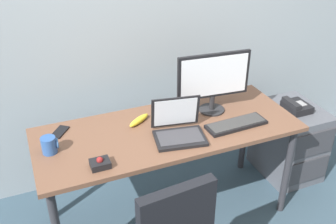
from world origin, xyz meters
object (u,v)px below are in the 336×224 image
at_px(coffee_mug, 49,145).
at_px(cell_phone, 60,132).
at_px(trackball_mouse, 100,163).
at_px(desk_phone, 296,106).
at_px(monitor_main, 214,79).
at_px(banana, 139,120).
at_px(laptop, 178,128).
at_px(keyboard, 236,124).
at_px(file_cabinet, 289,141).

distance_m(coffee_mug, cell_phone, 0.22).
distance_m(trackball_mouse, cell_phone, 0.47).
relative_size(desk_phone, monitor_main, 0.39).
relative_size(desk_phone, cell_phone, 1.41).
bearing_deg(banana, coffee_mug, -168.66).
distance_m(trackball_mouse, coffee_mug, 0.35).
distance_m(monitor_main, laptop, 0.44).
bearing_deg(monitor_main, banana, 175.91).
relative_size(keyboard, trackball_mouse, 3.77).
relative_size(desk_phone, banana, 1.05).
bearing_deg(desk_phone, coffee_mug, -177.93).
bearing_deg(file_cabinet, desk_phone, -116.78).
bearing_deg(banana, file_cabinet, -1.59).
height_order(monitor_main, banana, monitor_main).
distance_m(trackball_mouse, banana, 0.51).
height_order(desk_phone, coffee_mug, coffee_mug).
bearing_deg(banana, laptop, -53.57).
bearing_deg(coffee_mug, cell_phone, 67.00).
height_order(keyboard, cell_phone, keyboard).
distance_m(file_cabinet, banana, 1.36).
height_order(file_cabinet, desk_phone, desk_phone).
height_order(file_cabinet, monitor_main, monitor_main).
bearing_deg(laptop, desk_phone, 9.90).
bearing_deg(coffee_mug, file_cabinet, 2.57).
height_order(desk_phone, monitor_main, monitor_main).
relative_size(desk_phone, keyboard, 0.48).
bearing_deg(banana, keyboard, -25.91).
height_order(laptop, coffee_mug, laptop).
bearing_deg(file_cabinet, cell_phone, 176.36).
bearing_deg(coffee_mug, trackball_mouse, -45.93).
relative_size(laptop, cell_phone, 2.47).
bearing_deg(trackball_mouse, cell_phone, 109.34).
bearing_deg(keyboard, desk_phone, 18.40).
bearing_deg(cell_phone, keyboard, 18.36).
xyz_separation_m(monitor_main, coffee_mug, (-1.12, -0.08, -0.19)).
relative_size(laptop, trackball_mouse, 3.18).
bearing_deg(banana, cell_phone, 171.28).
distance_m(desk_phone, cell_phone, 1.78).
height_order(trackball_mouse, banana, trackball_mouse).
xyz_separation_m(keyboard, banana, (-0.58, 0.28, 0.01)).
xyz_separation_m(trackball_mouse, coffee_mug, (-0.24, 0.25, 0.03)).
distance_m(desk_phone, banana, 1.27).
relative_size(laptop, coffee_mug, 3.40).
distance_m(monitor_main, coffee_mug, 1.13).
height_order(keyboard, laptop, laptop).
distance_m(file_cabinet, desk_phone, 0.34).
xyz_separation_m(desk_phone, coffee_mug, (-1.85, -0.07, 0.17)).
bearing_deg(cell_phone, file_cabinet, 32.98).
bearing_deg(coffee_mug, keyboard, -7.86).
distance_m(desk_phone, coffee_mug, 1.86).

